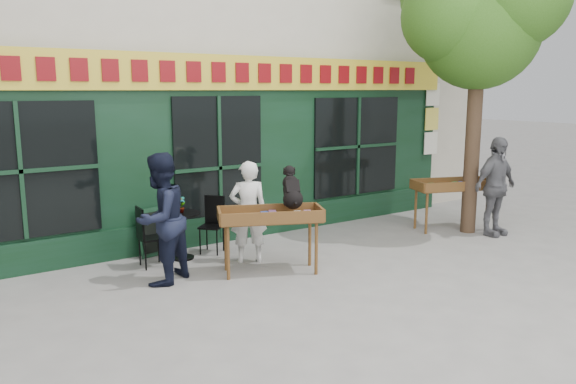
# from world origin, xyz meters

# --- Properties ---
(ground) EXTENTS (80.00, 80.00, 0.00)m
(ground) POSITION_xyz_m (0.00, 0.00, 0.00)
(ground) COLOR slate
(ground) RESTS_ON ground
(street_tree) EXTENTS (3.05, 2.90, 5.60)m
(street_tree) POSITION_xyz_m (4.34, 0.36, 4.11)
(street_tree) COLOR #382619
(street_tree) RESTS_ON ground
(book_cart_center) EXTENTS (1.62, 1.17, 0.99)m
(book_cart_center) POSITION_xyz_m (-0.17, 0.36, 0.82)
(book_cart_center) COLOR brown
(book_cart_center) RESTS_ON ground
(dog) EXTENTS (0.55, 0.69, 0.60)m
(dog) POSITION_xyz_m (0.18, 0.31, 1.29)
(dog) COLOR black
(dog) RESTS_ON book_cart_center
(woman) EXTENTS (0.70, 0.59, 1.62)m
(woman) POSITION_xyz_m (-0.17, 1.01, 0.81)
(woman) COLOR white
(woman) RESTS_ON ground
(book_cart_right) EXTENTS (1.62, 1.08, 0.99)m
(book_cart_right) POSITION_xyz_m (4.19, 0.63, 0.82)
(book_cart_right) COLOR brown
(book_cart_right) RESTS_ON ground
(man_right) EXTENTS (1.09, 0.47, 1.86)m
(man_right) POSITION_xyz_m (4.49, -0.12, 0.93)
(man_right) COLOR #5C5C61
(man_right) RESTS_ON ground
(bistro_table) EXTENTS (0.60, 0.60, 0.76)m
(bistro_table) POSITION_xyz_m (-0.98, 1.74, 0.54)
(bistro_table) COLOR black
(bistro_table) RESTS_ON ground
(bistro_chair_left) EXTENTS (0.38, 0.38, 0.95)m
(bistro_chair_left) POSITION_xyz_m (-1.62, 1.65, 0.56)
(bistro_chair_left) COLOR black
(bistro_chair_left) RESTS_ON ground
(bistro_chair_right) EXTENTS (0.51, 0.51, 0.95)m
(bistro_chair_right) POSITION_xyz_m (-0.37, 1.85, 0.56)
(bistro_chair_right) COLOR black
(bistro_chair_right) RESTS_ON ground
(potted_plant) EXTENTS (0.17, 0.13, 0.29)m
(potted_plant) POSITION_xyz_m (-0.98, 1.74, 0.91)
(potted_plant) COLOR gray
(potted_plant) RESTS_ON bistro_table
(man_left) EXTENTS (1.14, 1.07, 1.86)m
(man_left) POSITION_xyz_m (-1.68, 0.84, 0.93)
(man_left) COLOR black
(man_left) RESTS_ON ground
(chalkboard) EXTENTS (0.59, 0.31, 0.79)m
(chalkboard) POSITION_xyz_m (-1.30, 2.19, 0.40)
(chalkboard) COLOR black
(chalkboard) RESTS_ON ground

